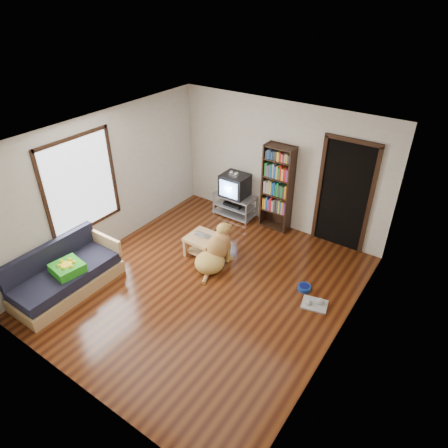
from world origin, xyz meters
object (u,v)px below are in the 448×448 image
Objects in this scene: crt_tv at (235,185)px; bookshelf at (278,184)px; dog at (215,252)px; green_cushion at (67,268)px; laptop at (201,237)px; dog_bowl at (304,288)px; grey_rag at (315,304)px; tv_stand at (235,205)px; coffee_table at (203,242)px; sofa at (66,276)px.

bookshelf is at bearing 4.32° from crt_tv.
bookshelf is 1.94m from dog.
dog is (-0.24, -1.80, -0.70)m from bookshelf.
green_cushion is at bearing -128.92° from dog.
laptop is 1.66m from crt_tv.
grey_rag is (0.30, -0.25, -0.03)m from dog_bowl.
tv_stand is 1.55× the size of crt_tv.
dog is at bearing -97.71° from bookshelf.
coffee_table is at bearing -79.11° from crt_tv.
green_cushion is 3.76m from crt_tv.
dog is (-1.92, -0.07, 0.29)m from grey_rag.
crt_tv is 3.81m from sofa.
tv_stand is at bearing 74.98° from sofa.
tv_stand is at bearing 101.04° from coffee_table.
sofa is (-0.12, 0.00, -0.23)m from green_cushion.
laptop is 0.33× the size of dog.
coffee_table is at bearing 87.53° from laptop.
sofa is 2.56m from dog.
dog is (0.71, -1.70, 0.04)m from tv_stand.
coffee_table is (0.30, -1.57, -0.46)m from crt_tv.
coffee_table is (-0.65, -1.64, -0.72)m from bookshelf.
green_cushion is 0.25× the size of bookshelf.
coffee_table reaches higher than grey_rag.
tv_stand is 0.88× the size of dog.
dog_bowl is 2.24m from bookshelf.
laptop is 0.14m from coffee_table.
laptop is at bearing -79.31° from crt_tv.
crt_tv is 1.92m from dog.
sofa is (-1.28, -2.05, -0.15)m from laptop.
grey_rag is at bearing 29.02° from sofa.
tv_stand is at bearing 112.53° from dog.
bookshelf is 1.76× the size of dog.
grey_rag is at bearing 38.16° from green_cushion.
green_cushion reaches higher than coffee_table.
green_cushion is 3.92m from dog_bowl.
sofa reaches higher than tv_stand.
dog is (1.56, 1.93, -0.19)m from green_cushion.
laptop is 1.89m from bookshelf.
crt_tv is 1.05× the size of coffee_table.
bookshelf is (0.95, 0.09, 0.73)m from tv_stand.
laptop is 0.62× the size of coffee_table.
dog is (0.40, -0.16, 0.02)m from coffee_table.
laptop reaches higher than coffee_table.
coffee_table is 0.54× the size of dog.
crt_tv is (-2.32, 1.41, 0.70)m from dog_bowl.
bookshelf is 1.00× the size of sofa.
crt_tv is at bearing 85.18° from green_cushion.
coffee_table reaches higher than dog_bowl.
crt_tv is at bearing 100.89° from coffee_table.
grey_rag is 0.44× the size of tv_stand.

